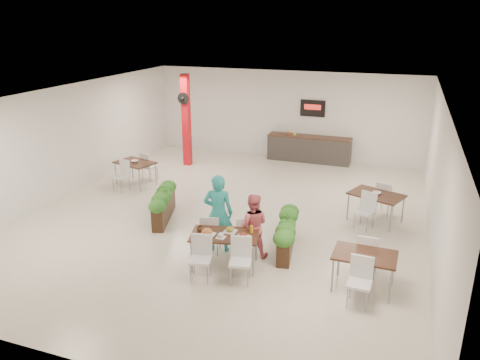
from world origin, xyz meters
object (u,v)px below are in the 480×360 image
object	(u,v)px
main_table	(224,239)
diner_woman	(253,225)
side_table_c	(364,260)
diner_man	(218,213)
side_table_a	(135,166)
side_table_b	(376,198)
planter_right	(287,231)
red_column	(186,119)
planter_left	(164,201)
service_counter	(309,148)

from	to	relation	value
main_table	diner_woman	bearing A→B (deg)	58.13
side_table_c	diner_man	bearing A→B (deg)	171.97
diner_woman	side_table_c	distance (m)	2.51
diner_woman	side_table_a	world-z (taller)	diner_woman
side_table_b	side_table_a	bearing A→B (deg)	-161.24
diner_woman	planter_right	size ratio (longest dim) A/B	0.82
planter_right	side_table_a	bearing A→B (deg)	154.21
side_table_a	planter_right	bearing A→B (deg)	-9.78
red_column	planter_right	bearing A→B (deg)	-46.25
planter_left	side_table_a	xyz separation A→B (m)	(-2.11, 2.07, 0.13)
diner_woman	side_table_b	distance (m)	3.71
planter_left	diner_woman	bearing A→B (deg)	-21.48
planter_right	service_counter	bearing A→B (deg)	97.69
planter_left	side_table_c	xyz separation A→B (m)	(5.22, -1.66, 0.13)
planter_left	side_table_a	distance (m)	2.96
main_table	diner_woman	distance (m)	0.78
side_table_b	side_table_c	distance (m)	3.39
diner_woman	side_table_b	size ratio (longest dim) A/B	0.87
main_table	side_table_a	world-z (taller)	same
planter_left	side_table_a	size ratio (longest dim) A/B	1.05
service_counter	side_table_a	world-z (taller)	service_counter
diner_man	side_table_a	size ratio (longest dim) A/B	1.08
main_table	diner_man	world-z (taller)	diner_man
planter_right	side_table_b	world-z (taller)	planter_right
service_counter	diner_man	bearing A→B (deg)	-93.81
red_column	service_counter	bearing A→B (deg)	25.00
service_counter	side_table_a	xyz separation A→B (m)	(-4.60, -4.35, 0.14)
red_column	side_table_c	bearing A→B (deg)	-42.74
side_table_a	side_table_c	bearing A→B (deg)	-10.97
planter_right	red_column	bearing A→B (deg)	133.75
red_column	planter_left	size ratio (longest dim) A/B	1.83
service_counter	side_table_b	world-z (taller)	service_counter
red_column	diner_woman	size ratio (longest dim) A/B	2.20
planter_left	side_table_c	bearing A→B (deg)	-17.64
side_table_b	service_counter	bearing A→B (deg)	141.39
side_table_c	planter_left	bearing A→B (deg)	164.24
service_counter	diner_man	world-z (taller)	service_counter
main_table	side_table_a	size ratio (longest dim) A/B	1.11
side_table_b	side_table_c	world-z (taller)	same
service_counter	planter_left	world-z (taller)	service_counter
main_table	side_table_b	world-z (taller)	same
main_table	diner_woman	size ratio (longest dim) A/B	1.27
planter_right	side_table_c	distance (m)	2.08
red_column	side_table_c	xyz separation A→B (m)	(6.74, -6.22, -1.02)
service_counter	main_table	distance (m)	8.18
diner_man	diner_woman	world-z (taller)	diner_man
planter_left	planter_right	bearing A→B (deg)	-10.02
main_table	diner_man	bearing A→B (deg)	120.80
diner_woman	side_table_b	bearing A→B (deg)	-143.27
service_counter	red_column	bearing A→B (deg)	-155.00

